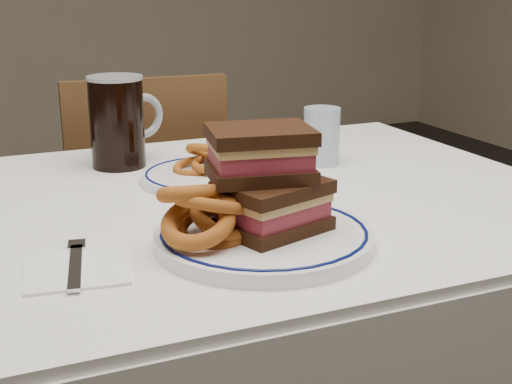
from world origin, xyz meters
name	(u,v)px	position (x,y,z in m)	size (l,w,h in m)	color
dining_table	(192,262)	(0.00, 0.00, 0.64)	(1.27, 0.87, 0.75)	white
chair_far	(143,220)	(0.10, 0.73, 0.47)	(0.42, 0.42, 0.86)	#462816
main_plate	(264,236)	(0.03, -0.22, 0.76)	(0.30, 0.30, 0.02)	white
reuben_sandwich	(267,179)	(0.04, -0.21, 0.84)	(0.17, 0.15, 0.14)	black
onion_rings_main	(210,211)	(-0.04, -0.22, 0.81)	(0.15, 0.14, 0.10)	brown
ketchup_ramekin	(204,202)	(-0.02, -0.12, 0.79)	(0.06, 0.06, 0.03)	silver
beer_mug	(119,121)	(-0.05, 0.27, 0.84)	(0.15, 0.10, 0.17)	black
water_glass	(322,136)	(0.31, 0.13, 0.80)	(0.07, 0.07, 0.11)	#A8C2D9
far_plate	(209,176)	(0.07, 0.10, 0.76)	(0.24, 0.24, 0.02)	white
onion_rings_far	(206,159)	(0.07, 0.12, 0.79)	(0.12, 0.10, 0.07)	brown
napkin_fork	(76,268)	(-0.22, -0.21, 0.75)	(0.14, 0.16, 0.01)	white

